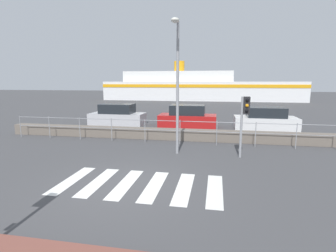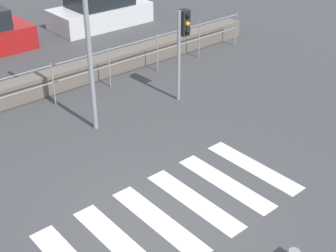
% 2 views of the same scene
% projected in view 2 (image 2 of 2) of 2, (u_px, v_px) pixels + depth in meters
% --- Properties ---
extents(ground_plane, '(160.00, 160.00, 0.00)m').
position_uv_depth(ground_plane, '(159.00, 221.00, 8.70)').
color(ground_plane, '#424244').
extents(crosswalk, '(4.95, 2.40, 0.01)m').
position_uv_depth(crosswalk, '(177.00, 210.00, 8.95)').
color(crosswalk, silver).
rests_on(crosswalk, ground_plane).
extents(seawall, '(18.20, 0.55, 0.59)m').
position_uv_depth(seawall, '(9.00, 94.00, 12.77)').
color(seawall, '#6B6056').
rests_on(seawall, ground_plane).
extents(harbor_fence, '(16.42, 0.04, 1.21)m').
position_uv_depth(harbor_fence, '(20.00, 88.00, 11.95)').
color(harbor_fence, gray).
rests_on(harbor_fence, ground_plane).
extents(traffic_light_far, '(0.34, 0.32, 2.51)m').
position_uv_depth(traffic_light_far, '(182.00, 35.00, 12.30)').
color(traffic_light_far, gray).
rests_on(traffic_light_far, ground_plane).
extents(parked_car_white, '(3.97, 1.89, 1.45)m').
position_uv_depth(parked_car_white, '(100.00, 10.00, 18.83)').
color(parked_car_white, silver).
rests_on(parked_car_white, ground_plane).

